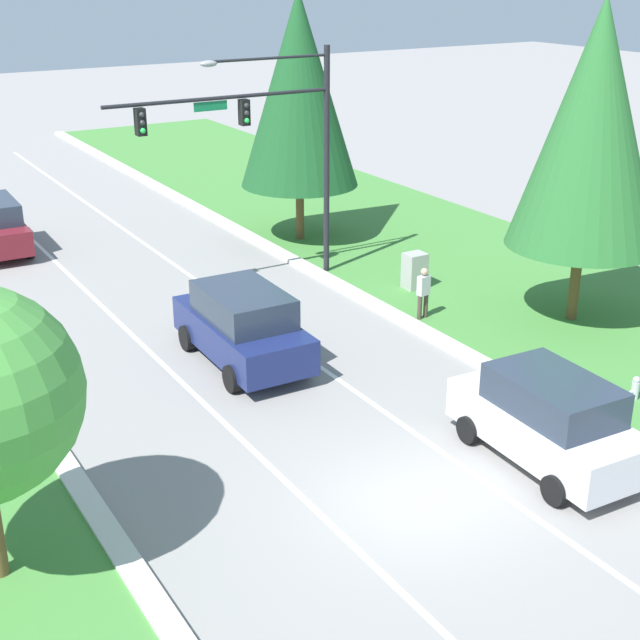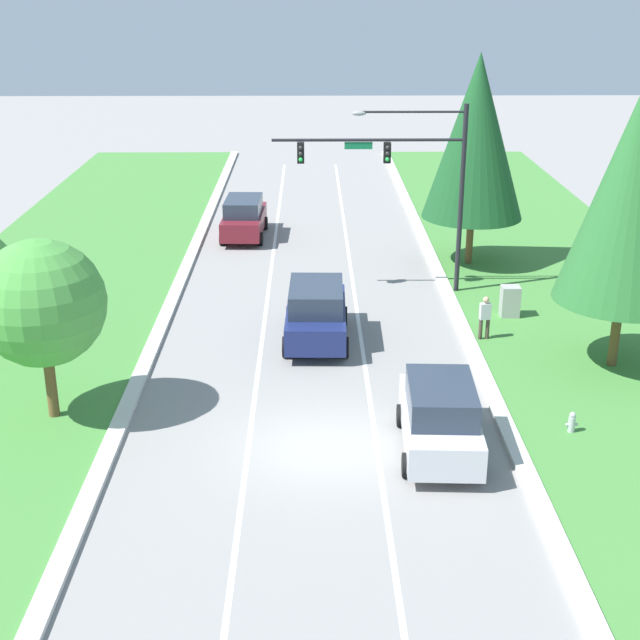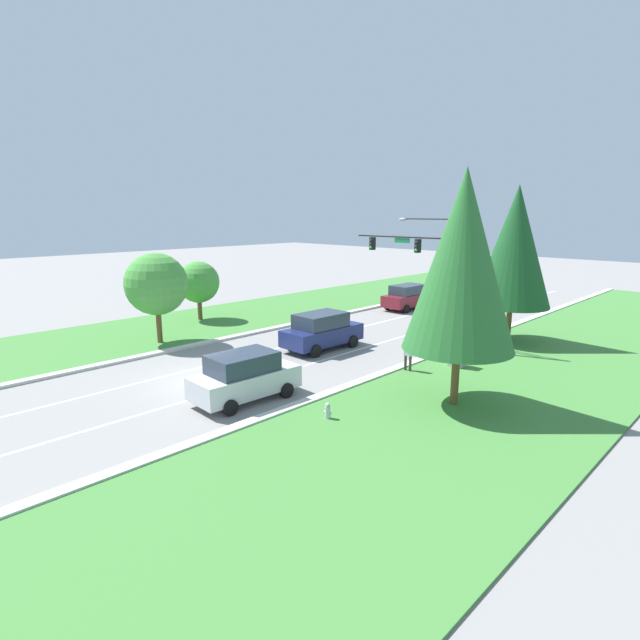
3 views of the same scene
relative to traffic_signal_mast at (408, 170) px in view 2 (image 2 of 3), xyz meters
name	(u,v)px [view 2 (image 2 of 3)]	position (x,y,z in m)	size (l,w,h in m)	color
ground_plane	(313,448)	(-3.85, -13.18, -5.16)	(160.00, 160.00, 0.00)	gray
curb_strip_right	(514,445)	(1.80, -13.18, -5.09)	(0.50, 90.00, 0.15)	beige
curb_strip_left	(110,447)	(-9.50, -13.18, -5.09)	(0.50, 90.00, 0.15)	beige
lane_stripe_inner_left	(248,449)	(-5.65, -13.18, -5.16)	(0.14, 81.00, 0.01)	white
lane_stripe_inner_right	(377,448)	(-2.05, -13.18, -5.16)	(0.14, 81.00, 0.01)	white
traffic_signal_mast	(408,170)	(0.00, 0.00, 0.00)	(7.69, 0.41, 7.73)	black
burgundy_suv	(244,217)	(-7.22, 8.59, -4.13)	(2.24, 4.89, 2.02)	maroon
navy_suv	(316,312)	(-3.69, -5.24, -4.07)	(2.38, 4.96, 2.13)	navy
silver_suv	(440,417)	(-0.36, -13.33, -4.12)	(2.33, 4.67, 2.06)	silver
utility_cabinet	(510,302)	(3.78, -3.03, -4.52)	(0.70, 0.60, 1.28)	#9E9E99
pedestrian	(485,317)	(2.37, -5.34, -4.23)	(0.41, 0.27, 1.69)	#42382D
fire_hydrant	(572,423)	(3.59, -12.43, -4.82)	(0.34, 0.20, 0.70)	#B7B7BC
conifer_near_right_tree	(476,137)	(3.37, 3.86, 0.65)	(4.47, 4.47, 9.40)	brown
conifer_far_right_tree	(633,194)	(6.27, -7.71, 0.78)	(4.42, 4.42, 9.48)	brown
oak_far_left_tree	(41,304)	(-11.55, -11.21, -1.53)	(3.70, 3.70, 5.49)	brown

